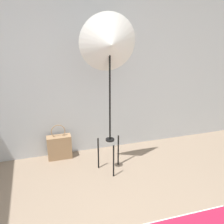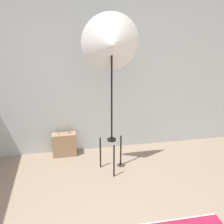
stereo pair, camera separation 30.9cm
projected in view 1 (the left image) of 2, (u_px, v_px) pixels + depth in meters
The scene contains 3 objects.
wall_back at pixel (72, 68), 3.65m from camera, with size 8.00×0.05×2.60m.
photo_umbrella at pixel (110, 45), 3.02m from camera, with size 0.70×0.29×2.05m.
tote_bag at pixel (59, 147), 3.84m from camera, with size 0.35×0.14×0.54m.
Camera 1 is at (-0.50, -1.24, 2.05)m, focal length 42.00 mm.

